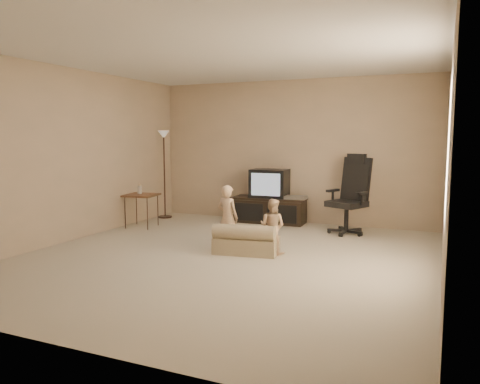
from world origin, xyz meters
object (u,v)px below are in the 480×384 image
Objects in this scene: child_sofa at (246,241)px; toddler_right at (272,226)px; floor_lamp at (164,154)px; side_table at (141,195)px; toddler_left at (228,217)px; office_chair at (350,205)px; tv_stand at (269,201)px.

toddler_right reaches higher than child_sofa.
toddler_right is at bearing -32.58° from floor_lamp.
child_sofa is (2.31, -0.97, -0.38)m from side_table.
toddler_right is at bearing -165.82° from toddler_left.
child_sofa is at bearing -37.96° from floor_lamp.
office_chair is 1.73× the size of toddler_right.
toddler_left is (-1.31, -1.72, -0.01)m from office_chair.
floor_lamp is at bearing 133.24° from child_sofa.
tv_stand is at bearing 8.54° from floor_lamp.
toddler_left reaches higher than toddler_right.
floor_lamp is (-3.45, 0.08, 0.74)m from office_chair.
tv_stand is 1.78× the size of side_table.
toddler_right is (2.77, -1.77, -0.83)m from floor_lamp.
toddler_left is (2.00, -0.85, -0.10)m from side_table.
child_sofa is 1.22× the size of toddler_right.
toddler_left is (0.16, -2.09, 0.04)m from tv_stand.
side_table is 0.46× the size of floor_lamp.
office_chair is 2.16m from toddler_left.
child_sofa is at bearing 170.58° from toddler_left.
toddler_left is at bearing -39.97° from floor_lamp.
office_chair reaches higher than side_table.
tv_stand is 1.07× the size of office_chair.
side_table reaches higher than toddler_right.
side_table is 2.54m from child_sofa.
floor_lamp is (-0.14, 0.95, 0.65)m from side_table.
floor_lamp is 2.89m from toddler_left.
toddler_right is at bearing -17.42° from side_table.
child_sofa is at bearing 32.47° from toddler_right.
toddler_left is 1.21× the size of toddler_right.
child_sofa is at bearing -80.17° from tv_stand.
office_chair reaches higher than child_sofa.
side_table is at bearing -11.21° from toddler_left.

